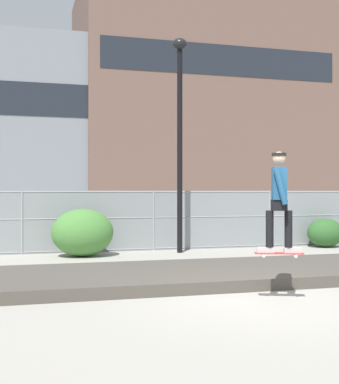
{
  "coord_description": "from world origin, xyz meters",
  "views": [
    {
      "loc": [
        -3.89,
        -8.03,
        1.81
      ],
      "look_at": [
        -0.22,
        5.17,
        1.81
      ],
      "focal_mm": 49.18,
      "sensor_mm": 36.0,
      "label": 1
    }
  ],
  "objects_px": {
    "skater": "(279,196)",
    "shrub_left": "(83,233)",
    "street_lamp": "(180,118)",
    "shrub_center": "(325,233)",
    "parked_car_near": "(28,221)",
    "skateboard": "(279,253)"
  },
  "relations": [
    {
      "from": "parked_car_near",
      "to": "shrub_center",
      "type": "bearing_deg",
      "value": -17.91
    },
    {
      "from": "skateboard",
      "to": "parked_car_near",
      "type": "height_order",
      "value": "parked_car_near"
    },
    {
      "from": "parked_car_near",
      "to": "shrub_center",
      "type": "distance_m",
      "value": 9.87
    },
    {
      "from": "skater",
      "to": "shrub_left",
      "type": "bearing_deg",
      "value": 109.93
    },
    {
      "from": "street_lamp",
      "to": "shrub_center",
      "type": "xyz_separation_m",
      "value": [
        5.04,
        0.2,
        -3.54
      ]
    },
    {
      "from": "skateboard",
      "to": "shrub_left",
      "type": "bearing_deg",
      "value": 109.93
    },
    {
      "from": "street_lamp",
      "to": "parked_car_near",
      "type": "height_order",
      "value": "street_lamp"
    },
    {
      "from": "skateboard",
      "to": "parked_car_near",
      "type": "xyz_separation_m",
      "value": [
        -3.95,
        10.3,
        0.05
      ]
    },
    {
      "from": "skateboard",
      "to": "skater",
      "type": "bearing_deg",
      "value": -26.57
    },
    {
      "from": "street_lamp",
      "to": "shrub_left",
      "type": "relative_size",
      "value": 3.7
    },
    {
      "from": "street_lamp",
      "to": "skater",
      "type": "bearing_deg",
      "value": -93.18
    },
    {
      "from": "skater",
      "to": "shrub_left",
      "type": "relative_size",
      "value": 0.97
    },
    {
      "from": "street_lamp",
      "to": "parked_car_near",
      "type": "relative_size",
      "value": 1.42
    },
    {
      "from": "skateboard",
      "to": "shrub_center",
      "type": "bearing_deg",
      "value": 53.24
    },
    {
      "from": "skateboard",
      "to": "parked_car_near",
      "type": "relative_size",
      "value": 0.18
    },
    {
      "from": "skater",
      "to": "parked_car_near",
      "type": "xyz_separation_m",
      "value": [
        -3.95,
        10.3,
        -0.91
      ]
    },
    {
      "from": "street_lamp",
      "to": "parked_car_near",
      "type": "distance_m",
      "value": 6.27
    },
    {
      "from": "parked_car_near",
      "to": "shrub_left",
      "type": "xyz_separation_m",
      "value": [
        1.45,
        -3.4,
        -0.17
      ]
    },
    {
      "from": "skater",
      "to": "shrub_center",
      "type": "relative_size",
      "value": 1.38
    },
    {
      "from": "skater",
      "to": "shrub_left",
      "type": "height_order",
      "value": "skater"
    },
    {
      "from": "skater",
      "to": "street_lamp",
      "type": "bearing_deg",
      "value": 86.82
    },
    {
      "from": "skateboard",
      "to": "skater",
      "type": "relative_size",
      "value": 0.49
    }
  ]
}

